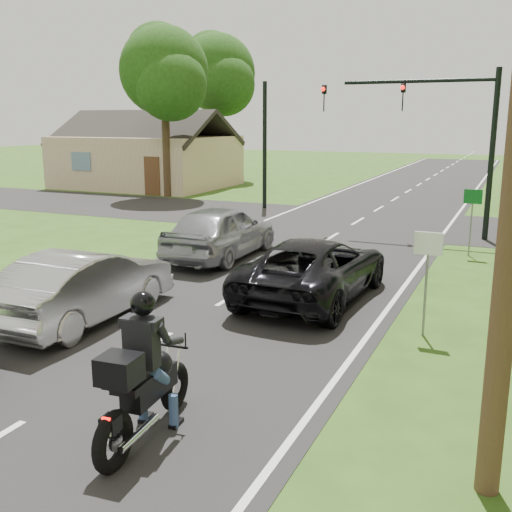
# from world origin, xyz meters

# --- Properties ---
(ground) EXTENTS (140.00, 140.00, 0.00)m
(ground) POSITION_xyz_m (0.00, 0.00, 0.00)
(ground) COLOR #294A14
(ground) RESTS_ON ground
(road) EXTENTS (8.00, 100.00, 0.01)m
(road) POSITION_xyz_m (0.00, 10.00, 0.01)
(road) COLOR black
(road) RESTS_ON ground
(cross_road) EXTENTS (60.00, 7.00, 0.01)m
(cross_road) POSITION_xyz_m (0.00, 16.00, 0.01)
(cross_road) COLOR black
(cross_road) RESTS_ON ground
(motorcycle_rider) EXTENTS (0.71, 2.44, 2.10)m
(motorcycle_rider) POSITION_xyz_m (1.86, -2.66, 0.83)
(motorcycle_rider) COLOR black
(motorcycle_rider) RESTS_ON ground
(dark_suv) EXTENTS (2.65, 5.41, 1.48)m
(dark_suv) POSITION_xyz_m (1.86, 4.54, 0.75)
(dark_suv) COLOR black
(dark_suv) RESTS_ON road
(silver_sedan) EXTENTS (1.72, 4.70, 1.54)m
(silver_sedan) POSITION_xyz_m (-2.12, 0.99, 0.78)
(silver_sedan) COLOR #AFB0B4
(silver_sedan) RESTS_ON road
(silver_suv) EXTENTS (2.04, 4.98, 1.69)m
(silver_suv) POSITION_xyz_m (-2.19, 7.50, 0.86)
(silver_suv) COLOR gray
(silver_suv) RESTS_ON road
(traffic_signal) EXTENTS (6.38, 0.44, 6.00)m
(traffic_signal) POSITION_xyz_m (3.34, 14.00, 4.14)
(traffic_signal) COLOR black
(traffic_signal) RESTS_ON ground
(signal_pole_far) EXTENTS (0.20, 0.20, 6.00)m
(signal_pole_far) POSITION_xyz_m (-5.20, 18.00, 3.00)
(signal_pole_far) COLOR black
(signal_pole_far) RESTS_ON ground
(sign_white) EXTENTS (0.55, 0.07, 2.12)m
(sign_white) POSITION_xyz_m (4.70, 2.98, 1.60)
(sign_white) COLOR slate
(sign_white) RESTS_ON ground
(sign_green) EXTENTS (0.55, 0.07, 2.12)m
(sign_green) POSITION_xyz_m (4.90, 10.98, 1.60)
(sign_green) COLOR slate
(sign_green) RESTS_ON ground
(tree_left_near) EXTENTS (5.12, 4.96, 9.22)m
(tree_left_near) POSITION_xyz_m (-11.73, 19.78, 6.53)
(tree_left_near) COLOR #332316
(tree_left_near) RESTS_ON ground
(tree_left_far) EXTENTS (5.76, 5.58, 10.14)m
(tree_left_far) POSITION_xyz_m (-13.70, 29.76, 7.13)
(tree_left_far) COLOR #332316
(tree_left_far) RESTS_ON ground
(house) EXTENTS (10.20, 8.00, 4.84)m
(house) POSITION_xyz_m (-16.00, 24.00, 1.77)
(house) COLOR tan
(house) RESTS_ON ground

